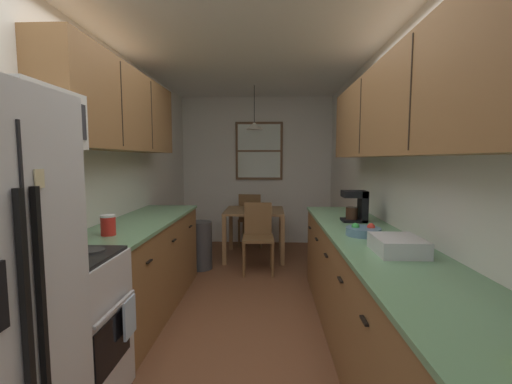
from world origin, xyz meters
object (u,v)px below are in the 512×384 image
object	(u,v)px
dining_chair_far	(251,217)
fruit_bowl	(363,231)
stove_range	(59,333)
trash_bin	(201,245)
coffee_maker	(357,205)
microwave_over_range	(27,118)
dish_rack	(398,245)
dining_chair_near	(258,234)
storage_canister	(108,225)
dining_table	(255,217)
table_serving_bowl	(253,208)

from	to	relation	value
dining_chair_far	fruit_bowl	xyz separation A→B (m)	(1.03, -3.12, 0.44)
stove_range	trash_bin	size ratio (longest dim) A/B	1.71
coffee_maker	fruit_bowl	xyz separation A→B (m)	(-0.10, -0.59, -0.12)
stove_range	trash_bin	world-z (taller)	stove_range
microwave_over_range	dish_rack	distance (m)	2.27
dining_chair_near	storage_canister	distance (m)	2.25
dining_table	dish_rack	size ratio (longest dim) A/B	2.56
microwave_over_range	coffee_maker	world-z (taller)	microwave_over_range
stove_range	dining_table	size ratio (longest dim) A/B	1.26
storage_canister	dining_table	bearing A→B (deg)	68.52
coffee_maker	dining_chair_far	bearing A→B (deg)	114.04
coffee_maker	dining_chair_near	bearing A→B (deg)	127.57
dining_chair_near	dining_chair_far	size ratio (longest dim) A/B	1.00
dining_chair_far	fruit_bowl	world-z (taller)	fruit_bowl
microwave_over_range	table_serving_bowl	bearing A→B (deg)	71.25
stove_range	fruit_bowl	bearing A→B (deg)	20.76
fruit_bowl	coffee_maker	bearing A→B (deg)	80.46
microwave_over_range	dining_chair_near	bearing A→B (deg)	65.27
trash_bin	storage_canister	xyz separation A→B (m)	(-0.30, -1.96, 0.66)
dining_table	trash_bin	world-z (taller)	dining_table
dining_table	dining_chair_near	bearing A→B (deg)	-83.48
trash_bin	table_serving_bowl	size ratio (longest dim) A/B	3.13
dining_table	dish_rack	bearing A→B (deg)	-71.13
dining_table	dining_chair_far	xyz separation A→B (m)	(-0.09, 0.64, -0.11)
dining_chair_far	trash_bin	xyz separation A→B (m)	(-0.61, -1.23, -0.18)
trash_bin	dish_rack	distance (m)	3.00
dish_rack	dining_table	bearing A→B (deg)	108.87
dining_chair_near	fruit_bowl	xyz separation A→B (m)	(0.87, -1.84, 0.44)
dining_table	trash_bin	size ratio (longest dim) A/B	1.35
trash_bin	table_serving_bowl	xyz separation A→B (m)	(0.68, 0.57, 0.43)
dining_chair_near	fruit_bowl	world-z (taller)	fruit_bowl
stove_range	coffee_maker	size ratio (longest dim) A/B	3.82
coffee_maker	dish_rack	world-z (taller)	coffee_maker
stove_range	dish_rack	world-z (taller)	stove_range
storage_canister	dish_rack	size ratio (longest dim) A/B	0.46
dining_chair_near	dish_rack	world-z (taller)	dish_rack
microwave_over_range	trash_bin	bearing A→B (deg)	81.17
stove_range	fruit_bowl	distance (m)	2.12
fruit_bowl	dish_rack	bearing A→B (deg)	-81.20
coffee_maker	trash_bin	bearing A→B (deg)	143.17
dining_table	coffee_maker	bearing A→B (deg)	-61.28
microwave_over_range	dining_chair_near	xyz separation A→B (m)	(1.19, 2.57, -1.20)
dining_chair_near	trash_bin	bearing A→B (deg)	176.27
dining_chair_near	dining_chair_far	world-z (taller)	same
dining_chair_far	coffee_maker	world-z (taller)	coffee_maker
stove_range	coffee_maker	world-z (taller)	coffee_maker
microwave_over_range	trash_bin	distance (m)	2.99
dining_chair_far	trash_bin	world-z (taller)	dining_chair_far
dining_chair_near	dish_rack	bearing A→B (deg)	-67.99
coffee_maker	dining_table	bearing A→B (deg)	118.72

